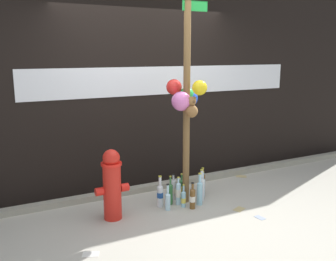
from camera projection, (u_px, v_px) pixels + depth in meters
ground_plane at (187, 214)px, 4.50m from camera, size 14.00×14.00×0.00m
building_wall at (142, 80)px, 5.33m from camera, size 10.00×0.21×3.03m
curb_strip at (153, 187)px, 5.31m from camera, size 8.00×0.12×0.08m
memorial_post at (186, 79)px, 4.58m from camera, size 0.49×0.55×2.91m
fire_hydrant at (112, 184)px, 4.31m from camera, size 0.40×0.24×0.83m
bottle_0 at (178, 193)px, 4.76m from camera, size 0.07×0.07×0.37m
bottle_1 at (182, 189)px, 4.95m from camera, size 0.06×0.06×0.35m
bottle_2 at (203, 183)px, 5.13m from camera, size 0.07×0.07×0.37m
bottle_3 at (160, 195)px, 4.69m from camera, size 0.08×0.08×0.41m
bottle_4 at (203, 187)px, 5.02m from camera, size 0.06×0.06×0.36m
bottle_5 at (173, 189)px, 4.92m from camera, size 0.06×0.06×0.35m
bottle_6 at (193, 198)px, 4.64m from camera, size 0.07×0.07×0.34m
bottle_7 at (202, 188)px, 4.89m from camera, size 0.08×0.08×0.42m
bottle_8 at (200, 192)px, 4.75m from camera, size 0.07×0.07×0.42m
bottle_9 at (183, 199)px, 4.69m from camera, size 0.06×0.06×0.30m
bottle_10 at (168, 200)px, 4.60m from camera, size 0.07×0.07×0.34m
bottle_11 at (170, 193)px, 4.77m from camera, size 0.06×0.06×0.38m
litter_0 at (241, 176)px, 5.87m from camera, size 0.19×0.18×0.01m
litter_1 at (239, 209)px, 4.64m from camera, size 0.18×0.15×0.01m
litter_2 at (91, 254)px, 3.61m from camera, size 0.19×0.16×0.01m
litter_3 at (260, 218)px, 4.40m from camera, size 0.09×0.13×0.01m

